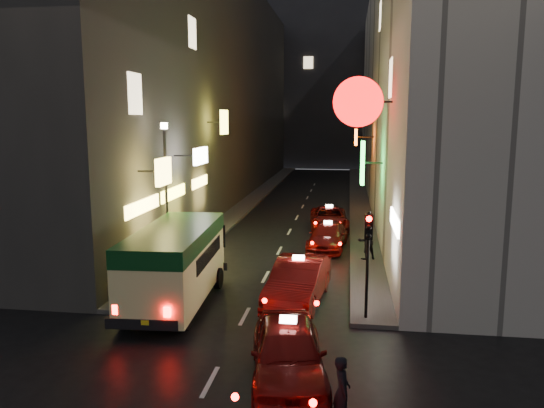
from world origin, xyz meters
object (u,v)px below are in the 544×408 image
at_px(minibus, 176,257).
at_px(traffic_light, 368,242).
at_px(lamp_post, 166,187).
at_px(pedestrian_crossing, 342,386).
at_px(taxi_near, 288,347).

relative_size(minibus, traffic_light, 1.88).
bearing_deg(lamp_post, pedestrian_crossing, -54.18).
bearing_deg(pedestrian_crossing, traffic_light, -16.22).
bearing_deg(lamp_post, traffic_light, -28.91).
distance_m(pedestrian_crossing, traffic_light, 6.18).
relative_size(traffic_light, lamp_post, 0.56).
distance_m(minibus, pedestrian_crossing, 8.91).
bearing_deg(minibus, taxi_near, -47.29).
bearing_deg(traffic_light, pedestrian_crossing, -96.81).
distance_m(pedestrian_crossing, lamp_post, 13.13).
distance_m(minibus, traffic_light, 6.70).
distance_m(taxi_near, traffic_light, 4.97).
relative_size(pedestrian_crossing, lamp_post, 0.28).
bearing_deg(traffic_light, lamp_post, 151.09).
height_order(taxi_near, lamp_post, lamp_post).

